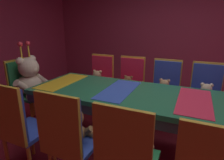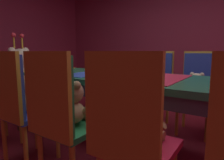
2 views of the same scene
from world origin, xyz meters
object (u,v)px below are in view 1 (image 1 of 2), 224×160
object	(u,v)px
chair_right_4	(101,77)
teddy_right_4	(97,80)
king_teddy_bear	(30,79)
chair_left_3	(66,135)
throne_chair	(23,85)
chair_right_1	(205,91)
banquet_table	(153,102)
chair_left_4	(16,122)
teddy_right_2	(164,90)
teddy_left_3	(76,127)
teddy_right_3	(128,85)
chair_left_2	(125,154)
chair_right_2	(166,86)
teddy_right_1	(206,95)
chair_right_3	(131,81)
teddy_left_2	(132,142)

from	to	relation	value
chair_right_4	teddy_right_4	xyz separation A→B (m)	(-0.14, 0.00, -0.01)
chair_right_4	king_teddy_bear	world-z (taller)	king_teddy_bear
chair_left_3	throne_chair	xyz separation A→B (m)	(0.84, 1.44, 0.00)
chair_right_1	chair_right_4	distance (m)	1.64
banquet_table	chair_left_4	distance (m)	1.40
teddy_right_4	teddy_right_2	bearing A→B (deg)	89.25
banquet_table	teddy_right_4	xyz separation A→B (m)	(0.72, 1.10, -0.07)
chair_right_4	teddy_left_3	bearing A→B (deg)	19.70
teddy_right_3	chair_right_4	world-z (taller)	chair_right_4
teddy_left_3	chair_right_4	bearing A→B (deg)	19.70
chair_left_2	king_teddy_bear	distance (m)	2.00
chair_left_3	teddy_right_4	distance (m)	1.65
chair_right_1	chair_right_2	xyz separation A→B (m)	(-0.00, 0.54, 0.00)
teddy_left_3	chair_right_2	distance (m)	1.63
teddy_right_3	chair_right_4	distance (m)	0.56
teddy_left_3	teddy_right_1	size ratio (longest dim) A/B	1.11
chair_right_1	teddy_right_3	xyz separation A→B (m)	(-0.12, 1.10, -0.03)
teddy_right_4	chair_right_3	bearing A→B (deg)	105.77
teddy_right_2	teddy_right_4	xyz separation A→B (m)	(0.01, 1.10, 0.01)
teddy_right_2	teddy_right_4	bearing A→B (deg)	-90.75
teddy_right_2	teddy_right_4	distance (m)	1.10
chair_left_4	throne_chair	world-z (taller)	same
chair_left_2	chair_left_3	world-z (taller)	same
chair_right_3	teddy_right_4	distance (m)	0.57
chair_left_4	banquet_table	bearing A→B (deg)	-51.93
throne_chair	chair_left_4	bearing A→B (deg)	-44.33
chair_left_3	chair_right_4	size ratio (longest dim) A/B	1.00
chair_right_2	teddy_right_4	bearing A→B (deg)	-83.34
teddy_left_2	teddy_right_1	size ratio (longest dim) A/B	1.13
banquet_table	chair_right_3	distance (m)	1.03
chair_right_4	throne_chair	distance (m)	1.23
teddy_right_1	chair_right_3	bearing A→B (deg)	-98.71
teddy_right_1	teddy_right_3	bearing A→B (deg)	-91.39
teddy_left_3	chair_left_4	world-z (taller)	chair_left_4
chair_left_3	chair_right_1	xyz separation A→B (m)	(1.69, -1.09, 0.00)
teddy_right_4	chair_left_2	bearing A→B (deg)	34.67
chair_right_1	chair_right_2	bearing A→B (deg)	-90.00
chair_left_3	teddy_right_1	distance (m)	1.89
throne_chair	teddy_left_3	bearing A→B (deg)	-25.73
teddy_left_2	chair_left_4	bearing A→B (deg)	97.90
banquet_table	chair_left_4	size ratio (longest dim) A/B	2.92
teddy_left_3	teddy_right_3	world-z (taller)	teddy_left_3
chair_right_2	chair_right_4	xyz separation A→B (m)	(0.02, 1.10, 0.00)
banquet_table	chair_left_3	bearing A→B (deg)	147.24
chair_right_3	teddy_right_3	world-z (taller)	chair_right_3
teddy_left_3	chair_right_1	world-z (taller)	chair_right_1
banquet_table	teddy_right_4	size ratio (longest dim) A/B	9.21
teddy_left_3	teddy_right_3	bearing A→B (deg)	0.53
chair_left_3	chair_left_4	xyz separation A→B (m)	(-0.02, 0.56, 0.00)
teddy_left_2	king_teddy_bear	world-z (taller)	king_teddy_bear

